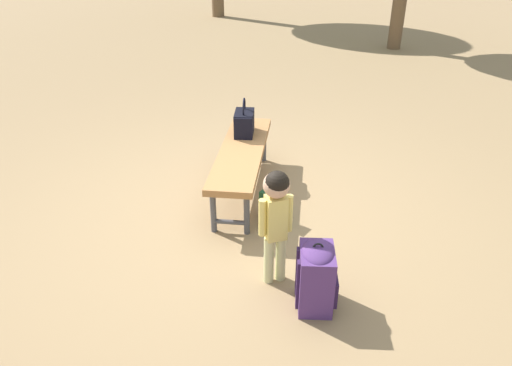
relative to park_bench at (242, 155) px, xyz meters
name	(u,v)px	position (x,y,z in m)	size (l,w,h in m)	color
ground_plane	(238,215)	(0.43, -0.05, -0.39)	(40.00, 40.00, 0.00)	#8C704C
park_bench	(242,155)	(0.00, 0.00, 0.00)	(1.65, 0.69, 0.45)	#9E6B3D
handbag	(244,122)	(-0.37, 0.04, 0.18)	(0.34, 0.22, 0.37)	black
child_standing	(276,211)	(1.32, 0.18, 0.20)	(0.18, 0.24, 0.90)	#CCCC8C
backpack_large	(316,275)	(1.59, 0.42, -0.14)	(0.33, 0.29, 0.51)	#4C2D66
backpack_small	(273,204)	(0.52, 0.24, -0.23)	(0.23, 0.24, 0.32)	#1E4C2D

